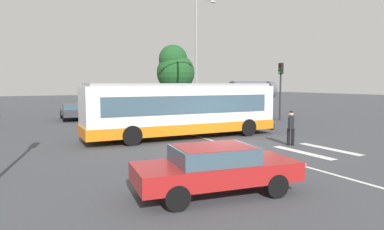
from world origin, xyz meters
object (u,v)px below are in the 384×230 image
parked_car_black (163,108)px  traffic_light_far_corner (281,82)px  parked_car_red (135,108)px  bus_stop_shelter (252,91)px  background_tree_right (175,69)px  parked_car_teal (109,110)px  pedestrian_crossing_street (291,126)px  city_transit_bus (182,110)px  parked_car_blue (188,106)px  parked_car_charcoal (73,111)px  foreground_sedan (215,167)px  twin_arm_street_lamp (196,46)px

parked_car_black → traffic_light_far_corner: traffic_light_far_corner is taller
parked_car_red → bus_stop_shelter: (8.66, -6.12, 1.65)m
bus_stop_shelter → background_tree_right: (-2.62, 10.26, 2.25)m
parked_car_teal → bus_stop_shelter: 12.75m
pedestrian_crossing_street → background_tree_right: (4.05, 21.72, 3.70)m
city_transit_bus → parked_car_blue: city_transit_bus is taller
parked_car_teal → parked_car_black: 5.18m
parked_car_charcoal → parked_car_black: (8.12, -0.22, 0.00)m
parked_car_red → parked_car_teal: bearing=-174.8°
foreground_sedan → parked_car_red: (5.25, 22.09, 0.00)m
twin_arm_street_lamp → traffic_light_far_corner: bearing=-33.5°
parked_car_charcoal → background_tree_right: (11.49, 4.08, 3.90)m
city_transit_bus → twin_arm_street_lamp: size_ratio=1.09×
parked_car_blue → background_tree_right: background_tree_right is taller
parked_car_red → parked_car_blue: same height
parked_car_blue → traffic_light_far_corner: traffic_light_far_corner is taller
parked_car_teal → traffic_light_far_corner: (12.12, -8.38, 2.40)m
traffic_light_far_corner → twin_arm_street_lamp: bearing=146.5°
parked_car_black → bus_stop_shelter: size_ratio=1.03×
pedestrian_crossing_street → parked_car_blue: size_ratio=0.38×
city_transit_bus → parked_car_red: bearing=82.8°
parked_car_teal → bus_stop_shelter: (11.18, -5.89, 1.65)m
foreground_sedan → parked_car_teal: size_ratio=1.04×
pedestrian_crossing_street → parked_car_black: (0.68, 17.41, -0.20)m
city_transit_bus → bus_stop_shelter: bearing=33.2°
city_transit_bus → parked_car_blue: 14.96m
city_transit_bus → parked_car_blue: (7.19, 13.09, -0.82)m
parked_car_charcoal → parked_car_blue: same height
background_tree_right → pedestrian_crossing_street: bearing=-100.6°
parked_car_charcoal → parked_car_black: size_ratio=1.02×
parked_car_charcoal → parked_car_blue: 11.02m
parked_car_black → background_tree_right: 6.72m
foreground_sedan → traffic_light_far_corner: (14.85, 13.48, 2.40)m
pedestrian_crossing_street → traffic_light_far_corner: (7.61, 8.97, 2.20)m
parked_car_teal → twin_arm_street_lamp: twin_arm_street_lamp is taller
background_tree_right → parked_car_black: bearing=-128.1°
foreground_sedan → background_tree_right: bearing=66.7°
traffic_light_far_corner → background_tree_right: 13.32m
bus_stop_shelter → traffic_light_far_corner: bearing=-69.3°
twin_arm_street_lamp → parked_car_teal: bearing=144.3°
parked_car_teal → parked_car_black: bearing=0.7°
twin_arm_street_lamp → parked_car_red: bearing=128.5°
parked_car_teal → traffic_light_far_corner: bearing=-34.7°
foreground_sedan → traffic_light_far_corner: traffic_light_far_corner is taller
parked_car_red → parked_car_black: size_ratio=1.01×
pedestrian_crossing_street → parked_car_blue: bearing=78.6°
city_transit_bus → twin_arm_street_lamp: (5.41, 8.11, 4.55)m
twin_arm_street_lamp → foreground_sedan: bearing=-117.5°
background_tree_right → parked_car_charcoal: bearing=-160.4°
background_tree_right → city_transit_bus: bearing=-114.3°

